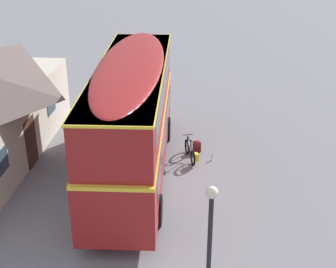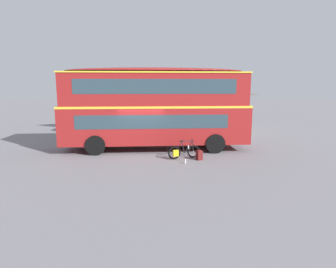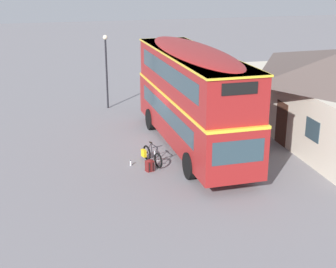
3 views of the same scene
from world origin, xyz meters
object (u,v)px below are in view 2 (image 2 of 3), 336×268
(double_decker_bus, at_px, (155,105))
(backpack_on_ground, at_px, (199,155))
(touring_bicycle, at_px, (183,152))
(water_bottle_clear_plastic, at_px, (185,161))

(double_decker_bus, distance_m, backpack_on_ground, 4.12)
(double_decker_bus, relative_size, touring_bicycle, 6.31)
(touring_bicycle, relative_size, backpack_on_ground, 3.27)
(double_decker_bus, bearing_deg, touring_bicycle, -58.87)
(touring_bicycle, xyz_separation_m, water_bottle_clear_plastic, (0.01, -0.92, -0.25))
(touring_bicycle, relative_size, water_bottle_clear_plastic, 6.80)
(water_bottle_clear_plastic, bearing_deg, backpack_on_ground, 39.26)
(double_decker_bus, height_order, backpack_on_ground, double_decker_bus)
(double_decker_bus, distance_m, water_bottle_clear_plastic, 4.31)
(double_decker_bus, xyz_separation_m, water_bottle_clear_plastic, (1.39, -3.21, -2.53))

